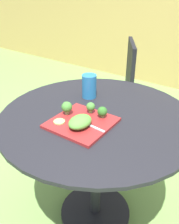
% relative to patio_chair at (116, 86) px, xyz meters
% --- Properties ---
extents(ground_plane, '(12.00, 12.00, 0.00)m').
position_rel_patio_chair_xyz_m(ground_plane, '(0.35, -0.84, -0.53)').
color(ground_plane, '#70994C').
extents(patio_table, '(0.99, 0.99, 0.75)m').
position_rel_patio_chair_xyz_m(patio_table, '(0.35, -0.84, -0.02)').
color(patio_table, black).
rests_on(patio_table, ground_plane).
extents(patio_chair, '(0.60, 0.60, 0.90)m').
position_rel_patio_chair_xyz_m(patio_chair, '(0.00, 0.00, 0.00)').
color(patio_chair, black).
rests_on(patio_chair, ground_plane).
extents(salad_plate, '(0.27, 0.27, 0.01)m').
position_rel_patio_chair_xyz_m(salad_plate, '(0.34, -0.96, 0.23)').
color(salad_plate, maroon).
rests_on(salad_plate, patio_table).
extents(drinking_glass, '(0.08, 0.08, 0.13)m').
position_rel_patio_chair_xyz_m(drinking_glass, '(0.20, -0.69, 0.28)').
color(drinking_glass, '#236BA8').
rests_on(drinking_glass, patio_table).
extents(fork, '(0.15, 0.03, 0.00)m').
position_rel_patio_chair_xyz_m(fork, '(0.39, -0.97, 0.24)').
color(fork, silver).
rests_on(fork, salad_plate).
extents(lettuce_mound, '(0.09, 0.13, 0.05)m').
position_rel_patio_chair_xyz_m(lettuce_mound, '(0.36, -1.00, 0.26)').
color(lettuce_mound, '#519338').
rests_on(lettuce_mound, salad_plate).
extents(broccoli_floret_0, '(0.05, 0.05, 0.07)m').
position_rel_patio_chair_xyz_m(broccoli_floret_0, '(0.24, -0.94, 0.27)').
color(broccoli_floret_0, '#99B770').
rests_on(broccoli_floret_0, salad_plate).
extents(broccoli_floret_1, '(0.05, 0.05, 0.05)m').
position_rel_patio_chair_xyz_m(broccoli_floret_1, '(0.40, -0.87, 0.27)').
color(broccoli_floret_1, '#99B770').
rests_on(broccoli_floret_1, salad_plate).
extents(broccoli_floret_2, '(0.04, 0.04, 0.06)m').
position_rel_patio_chair_xyz_m(broccoli_floret_2, '(0.33, -0.86, 0.27)').
color(broccoli_floret_2, '#99B770').
rests_on(broccoli_floret_2, salad_plate).
extents(cucumber_slice_0, '(0.05, 0.05, 0.01)m').
position_rel_patio_chair_xyz_m(cucumber_slice_0, '(0.26, -1.02, 0.24)').
color(cucumber_slice_0, '#8EB766').
rests_on(cucumber_slice_0, salad_plate).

